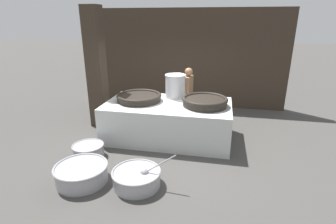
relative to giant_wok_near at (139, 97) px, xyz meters
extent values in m
plane|color=#474442|center=(0.76, -0.05, -1.02)|extent=(60.00, 60.00, 0.00)
cube|color=#382D23|center=(0.76, 2.86, 0.60)|extent=(6.72, 0.24, 3.24)
cube|color=#382D23|center=(-1.33, 0.45, 0.60)|extent=(0.43, 0.43, 3.24)
cube|color=silver|center=(0.76, -0.05, -0.56)|extent=(3.09, 1.70, 0.93)
cylinder|color=black|center=(0.00, 0.00, -0.03)|extent=(1.09, 1.09, 0.14)
torus|color=black|center=(0.00, 0.00, 0.04)|extent=(1.14, 1.14, 0.09)
cylinder|color=black|center=(1.66, -0.06, -0.01)|extent=(1.05, 1.05, 0.17)
torus|color=black|center=(1.66, -0.06, 0.07)|extent=(1.09, 1.09, 0.08)
cylinder|color=#B7B7BC|center=(0.84, 0.51, 0.20)|extent=(0.52, 0.52, 0.60)
torus|color=#B7B7BC|center=(0.84, 0.51, 0.50)|extent=(0.56, 0.56, 0.04)
cylinder|color=#8C6647|center=(1.10, 1.00, -0.63)|extent=(0.12, 0.12, 0.80)
cylinder|color=#8C6647|center=(1.13, 1.18, -0.63)|extent=(0.12, 0.12, 0.80)
cube|color=olive|center=(1.11, 1.09, -0.47)|extent=(0.23, 0.27, 0.52)
cube|color=#8C6647|center=(1.11, 1.09, 0.07)|extent=(0.23, 0.50, 0.59)
cylinder|color=#8C6647|center=(0.97, 0.87, 0.07)|extent=(0.33, 0.15, 0.54)
cylinder|color=#8C6647|center=(1.05, 1.35, 0.07)|extent=(0.33, 0.15, 0.54)
sphere|color=#8C6647|center=(1.11, 1.09, 0.49)|extent=(0.23, 0.23, 0.23)
cylinder|color=#9E9EA3|center=(0.61, -2.20, -0.88)|extent=(0.86, 0.86, 0.29)
torus|color=#9E9EA3|center=(0.61, -2.20, -0.74)|extent=(0.91, 0.91, 0.04)
cylinder|color=orange|center=(0.61, -2.20, -0.82)|extent=(0.76, 0.76, 0.07)
cylinder|color=orange|center=(0.55, -2.08, -0.76)|extent=(0.04, 0.05, 0.04)
cylinder|color=orange|center=(0.85, -2.16, -0.76)|extent=(0.07, 0.07, 0.04)
cylinder|color=orange|center=(0.56, -2.01, -0.77)|extent=(0.05, 0.06, 0.03)
cylinder|color=orange|center=(0.59, -2.19, -0.76)|extent=(0.06, 0.06, 0.04)
cylinder|color=orange|center=(0.72, -2.14, -0.76)|extent=(0.04, 0.04, 0.04)
cylinder|color=orange|center=(0.54, -2.24, -0.77)|extent=(0.06, 0.04, 0.03)
cylinder|color=orange|center=(0.64, -2.16, -0.76)|extent=(0.06, 0.06, 0.04)
cylinder|color=orange|center=(0.38, -2.26, -0.76)|extent=(0.06, 0.06, 0.03)
cylinder|color=orange|center=(0.52, -1.95, -0.76)|extent=(0.07, 0.05, 0.04)
sphere|color=#9E9EA3|center=(0.77, -2.19, -0.74)|extent=(0.16, 0.16, 0.16)
cylinder|color=#9E9EA3|center=(1.05, -2.17, -0.54)|extent=(0.58, 0.07, 0.42)
cylinder|color=#9E9EA3|center=(-0.76, -1.40, -0.88)|extent=(0.66, 0.66, 0.28)
torus|color=#9E9EA3|center=(-0.76, -1.40, -0.74)|extent=(0.69, 0.69, 0.03)
cylinder|color=tan|center=(-0.76, -1.40, -0.82)|extent=(0.58, 0.58, 0.07)
cylinder|color=#9E9EA3|center=(-0.43, -2.29, -0.87)|extent=(0.95, 0.95, 0.32)
torus|color=#9E9EA3|center=(-0.43, -2.29, -0.71)|extent=(1.00, 1.00, 0.05)
cylinder|color=#6B9347|center=(-0.43, -2.29, -0.79)|extent=(0.84, 0.84, 0.08)
camera|label=1|loc=(2.00, -6.09, 1.87)|focal=28.00mm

